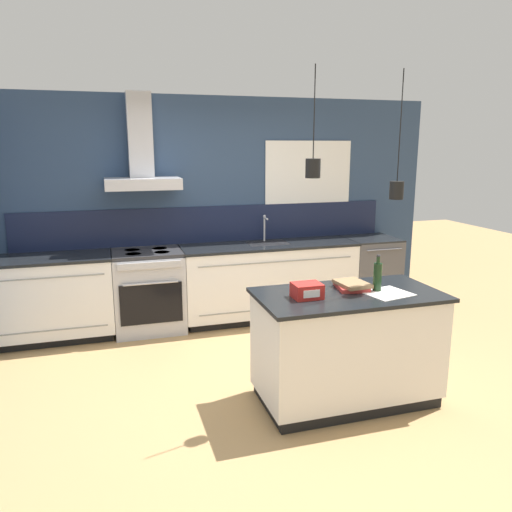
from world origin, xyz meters
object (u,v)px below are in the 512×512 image
oven_range (149,291)px  red_supply_box (307,291)px  dishwasher (369,273)px  book_stack (352,285)px  bottle_on_island (377,276)px

oven_range → red_supply_box: size_ratio=4.20×
dishwasher → book_stack: (-1.31, -2.00, 0.48)m
bottle_on_island → book_stack: bottle_on_island is taller
dishwasher → oven_range: bearing=-179.9°
book_stack → bottle_on_island: bearing=-35.5°
oven_range → book_stack: (1.46, -1.99, 0.48)m
bottle_on_island → book_stack: 0.22m
oven_range → dishwasher: (2.77, 0.00, -0.00)m
book_stack → red_supply_box: 0.46m
red_supply_box → oven_range: bearing=115.8°
bottle_on_island → red_supply_box: size_ratio=1.36×
oven_range → dishwasher: same height
dishwasher → bottle_on_island: size_ratio=3.10×
dishwasher → book_stack: size_ratio=2.88×
bottle_on_island → book_stack: bearing=144.5°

